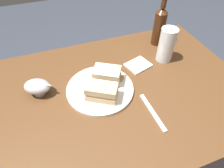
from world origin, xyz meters
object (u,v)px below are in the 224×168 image
at_px(plate, 100,89).
at_px(gravy_boat, 38,87).
at_px(sandwich_half_left, 102,92).
at_px(fork, 152,112).
at_px(pint_glass, 166,47).
at_px(sandwich_half_right, 107,75).
at_px(napkin, 138,65).
at_px(cider_bottle, 160,25).

distance_m(plate, gravy_boat, 0.25).
bearing_deg(plate, sandwich_half_left, -98.41).
relative_size(plate, fork, 1.55).
relative_size(sandwich_half_left, pint_glass, 0.83).
height_order(sandwich_half_left, fork, sandwich_half_left).
distance_m(sandwich_half_right, fork, 0.24).
height_order(napkin, fork, napkin).
distance_m(pint_glass, cider_bottle, 0.15).
height_order(plate, sandwich_half_right, sandwich_half_right).
xyz_separation_m(sandwich_half_right, gravy_boat, (-0.28, 0.03, -0.00)).
relative_size(sandwich_half_right, fork, 0.74).
bearing_deg(fork, plate, -141.00).
xyz_separation_m(cider_bottle, napkin, (-0.18, -0.14, -0.10)).
bearing_deg(plate, cider_bottle, 30.14).
distance_m(napkin, fork, 0.27).
height_order(cider_bottle, napkin, cider_bottle).
height_order(sandwich_half_left, gravy_boat, sandwich_half_left).
distance_m(gravy_boat, fork, 0.46).
bearing_deg(sandwich_half_left, sandwich_half_right, 58.93).
height_order(plate, fork, plate).
bearing_deg(pint_glass, gravy_boat, -177.39).
bearing_deg(gravy_boat, sandwich_half_left, -26.86).
xyz_separation_m(gravy_boat, cider_bottle, (0.63, 0.16, 0.07)).
xyz_separation_m(plate, pint_glass, (0.36, 0.09, 0.06)).
bearing_deg(fork, cider_bottle, 147.82).
bearing_deg(gravy_boat, sandwich_half_right, -7.05).
relative_size(sandwich_half_right, cider_bottle, 0.49).
xyz_separation_m(sandwich_half_left, gravy_boat, (-0.23, 0.12, -0.00)).
bearing_deg(napkin, cider_bottle, 38.69).
xyz_separation_m(sandwich_half_left, napkin, (0.23, 0.14, -0.04)).
bearing_deg(sandwich_half_left, fork, -38.56).
relative_size(sandwich_half_left, fork, 0.76).
bearing_deg(sandwich_half_right, gravy_boat, 172.95).
distance_m(plate, cider_bottle, 0.47).
bearing_deg(plate, sandwich_half_right, 36.28).
bearing_deg(fork, pint_glass, 141.28).
height_order(plate, sandwich_half_left, sandwich_half_left).
relative_size(napkin, fork, 0.61).
xyz_separation_m(sandwich_half_right, fork, (0.11, -0.21, -0.04)).
height_order(sandwich_half_left, napkin, sandwich_half_left).
xyz_separation_m(sandwich_half_right, cider_bottle, (0.35, 0.20, 0.06)).
bearing_deg(sandwich_half_right, napkin, 18.00).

